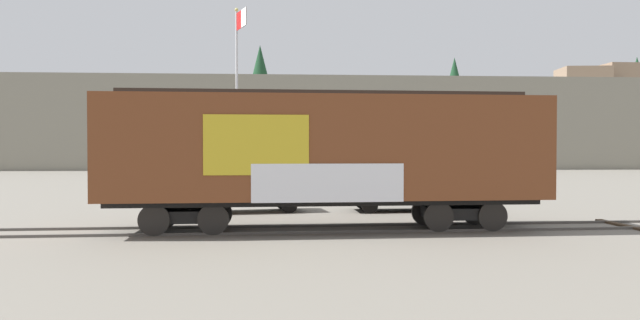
% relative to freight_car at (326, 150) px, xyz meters
% --- Properties ---
extents(ground_plane, '(260.00, 260.00, 0.00)m').
position_rel_freight_car_xyz_m(ground_plane, '(-0.95, 0.00, -2.48)').
color(ground_plane, slate).
extents(track, '(60.02, 3.82, 0.08)m').
position_rel_freight_car_xyz_m(track, '(-0.58, -0.01, -2.44)').
color(track, '#4C4742').
rests_on(track, ground_plane).
extents(freight_car, '(13.46, 3.51, 4.35)m').
position_rel_freight_car_xyz_m(freight_car, '(0.00, 0.00, 0.00)').
color(freight_car, brown).
rests_on(freight_car, ground_plane).
extents(flagpole, '(0.68, 1.45, 9.41)m').
position_rel_freight_car_xyz_m(flagpole, '(-3.52, 9.96, 3.50)').
color(flagpole, silver).
rests_on(flagpole, ground_plane).
extents(hillside, '(158.62, 33.09, 16.00)m').
position_rel_freight_car_xyz_m(hillside, '(-0.85, 64.82, 3.18)').
color(hillside, gray).
rests_on(hillside, ground_plane).
extents(parked_car_white, '(4.81, 2.49, 1.63)m').
position_rel_freight_car_xyz_m(parked_car_white, '(-2.84, 5.17, -1.68)').
color(parked_car_white, silver).
rests_on(parked_car_white, ground_plane).
extents(parked_car_black, '(4.24, 1.98, 1.53)m').
position_rel_freight_car_xyz_m(parked_car_black, '(3.42, 5.17, -1.70)').
color(parked_car_black, black).
rests_on(parked_car_black, ground_plane).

